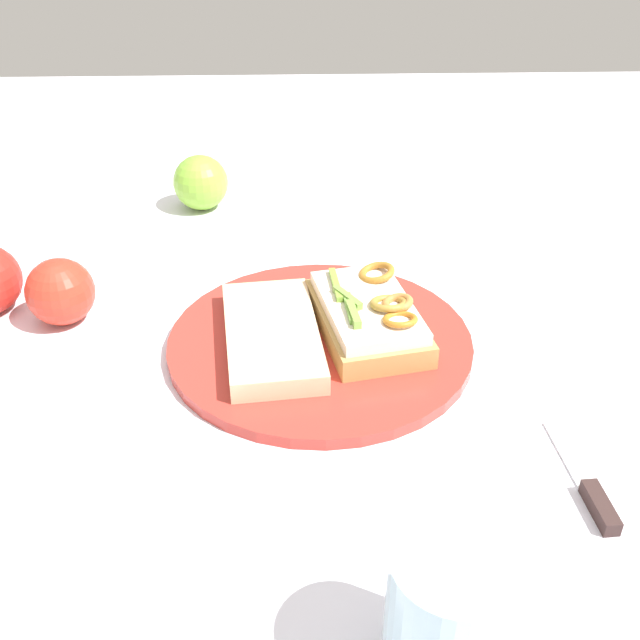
# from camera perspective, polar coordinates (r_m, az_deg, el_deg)

# --- Properties ---
(ground_plane) EXTENTS (2.00, 2.00, 0.00)m
(ground_plane) POSITION_cam_1_polar(r_m,az_deg,el_deg) (0.73, 0.00, -2.08)
(ground_plane) COLOR silver
(ground_plane) RESTS_ON ground
(plate) EXTENTS (0.29, 0.29, 0.01)m
(plate) POSITION_cam_1_polar(r_m,az_deg,el_deg) (0.73, 0.00, -1.71)
(plate) COLOR #B6342B
(plate) RESTS_ON ground_plane
(sandwich) EXTENTS (0.12, 0.17, 0.05)m
(sandwich) POSITION_cam_1_polar(r_m,az_deg,el_deg) (0.73, 3.70, 0.36)
(sandwich) COLOR tan
(sandwich) RESTS_ON plate
(bread_slice_side) EXTENTS (0.10, 0.18, 0.02)m
(bread_slice_side) POSITION_cam_1_polar(r_m,az_deg,el_deg) (0.71, -3.70, -1.16)
(bread_slice_side) COLOR beige
(bread_slice_side) RESTS_ON plate
(apple_0) EXTENTS (0.10, 0.10, 0.07)m
(apple_0) POSITION_cam_1_polar(r_m,az_deg,el_deg) (1.01, -9.09, 10.31)
(apple_0) COLOR #7FBE38
(apple_0) RESTS_ON ground_plane
(apple_1) EXTENTS (0.10, 0.10, 0.07)m
(apple_1) POSITION_cam_1_polar(r_m,az_deg,el_deg) (0.80, -19.19, 2.05)
(apple_1) COLOR red
(apple_1) RESTS_ON ground_plane
(drinking_glass) EXTENTS (0.07, 0.07, 0.10)m
(drinking_glass) POSITION_cam_1_polar(r_m,az_deg,el_deg) (0.46, 9.80, -21.62)
(drinking_glass) COLOR silver
(drinking_glass) RESTS_ON ground_plane
(knife) EXTENTS (0.02, 0.12, 0.01)m
(knife) POSITION_cam_1_polar(r_m,az_deg,el_deg) (0.61, 19.78, -11.96)
(knife) COLOR silver
(knife) RESTS_ON ground_plane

